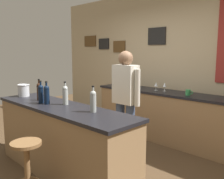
% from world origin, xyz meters
% --- Properties ---
extents(ground_plane, '(10.00, 10.00, 0.00)m').
position_xyz_m(ground_plane, '(0.00, 0.00, 0.00)').
color(ground_plane, '#4C3823').
extents(back_wall, '(6.00, 0.09, 2.80)m').
position_xyz_m(back_wall, '(0.03, 2.03, 1.42)').
color(back_wall, tan).
rests_on(back_wall, ground_plane).
extents(bar_counter, '(2.35, 0.60, 0.92)m').
position_xyz_m(bar_counter, '(0.00, -0.40, 0.46)').
color(bar_counter, olive).
rests_on(bar_counter, ground_plane).
extents(side_counter, '(3.16, 0.56, 0.90)m').
position_xyz_m(side_counter, '(0.40, 1.65, 0.45)').
color(side_counter, olive).
rests_on(side_counter, ground_plane).
extents(bartender, '(0.52, 0.21, 1.62)m').
position_xyz_m(bartender, '(0.29, 0.52, 0.94)').
color(bartender, '#384766').
rests_on(bartender, ground_plane).
extents(bar_stool, '(0.32, 0.32, 0.68)m').
position_xyz_m(bar_stool, '(0.28, -1.02, 0.46)').
color(bar_stool, brown).
rests_on(bar_stool, ground_plane).
extents(wine_bottle_a, '(0.07, 0.07, 0.31)m').
position_xyz_m(wine_bottle_a, '(-0.53, -0.40, 1.06)').
color(wine_bottle_a, black).
rests_on(wine_bottle_a, bar_counter).
extents(wine_bottle_b, '(0.07, 0.07, 0.31)m').
position_xyz_m(wine_bottle_b, '(-0.34, -0.48, 1.06)').
color(wine_bottle_b, black).
rests_on(wine_bottle_b, bar_counter).
extents(wine_bottle_c, '(0.07, 0.07, 0.31)m').
position_xyz_m(wine_bottle_c, '(-0.23, -0.46, 1.06)').
color(wine_bottle_c, black).
rests_on(wine_bottle_c, bar_counter).
extents(wine_bottle_d, '(0.07, 0.07, 0.31)m').
position_xyz_m(wine_bottle_d, '(-0.03, -0.31, 1.06)').
color(wine_bottle_d, '#999E99').
rests_on(wine_bottle_d, bar_counter).
extents(wine_bottle_e, '(0.07, 0.07, 0.31)m').
position_xyz_m(wine_bottle_e, '(0.54, -0.32, 1.06)').
color(wine_bottle_e, '#999E99').
rests_on(wine_bottle_e, bar_counter).
extents(ice_bucket, '(0.19, 0.19, 0.19)m').
position_xyz_m(ice_bucket, '(-0.99, -0.41, 1.02)').
color(ice_bucket, '#B7BABF').
rests_on(ice_bucket, bar_counter).
extents(wine_glass_a, '(0.07, 0.07, 0.16)m').
position_xyz_m(wine_glass_a, '(0.06, 1.63, 1.01)').
color(wine_glass_a, silver).
rests_on(wine_glass_a, side_counter).
extents(wine_glass_b, '(0.07, 0.07, 0.16)m').
position_xyz_m(wine_glass_b, '(0.22, 1.67, 1.01)').
color(wine_glass_b, silver).
rests_on(wine_glass_b, side_counter).
extents(coffee_mug, '(0.13, 0.08, 0.09)m').
position_xyz_m(coffee_mug, '(0.73, 1.57, 0.95)').
color(coffee_mug, '#338C4C').
rests_on(coffee_mug, side_counter).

